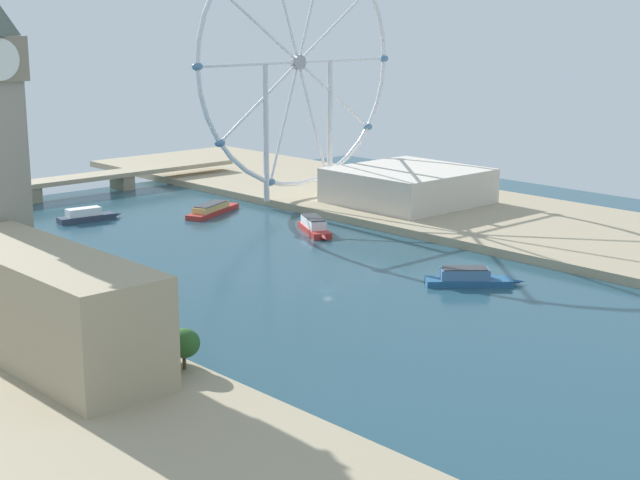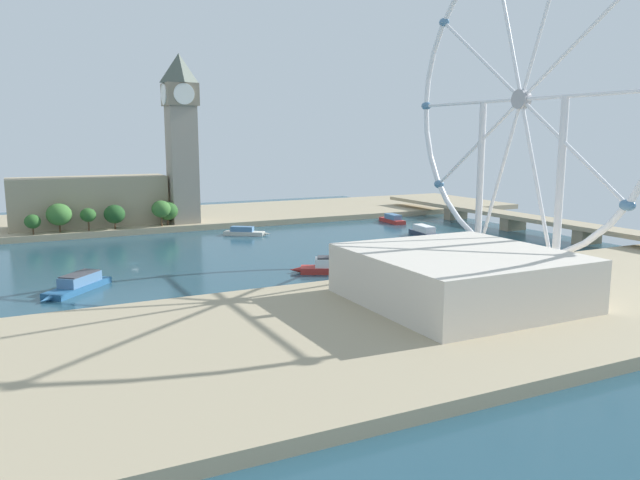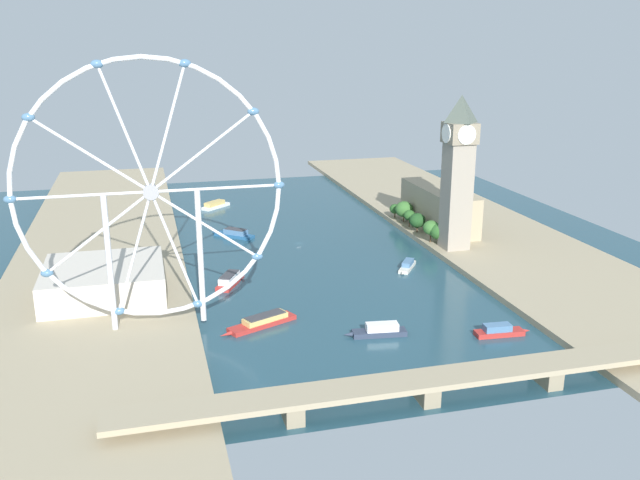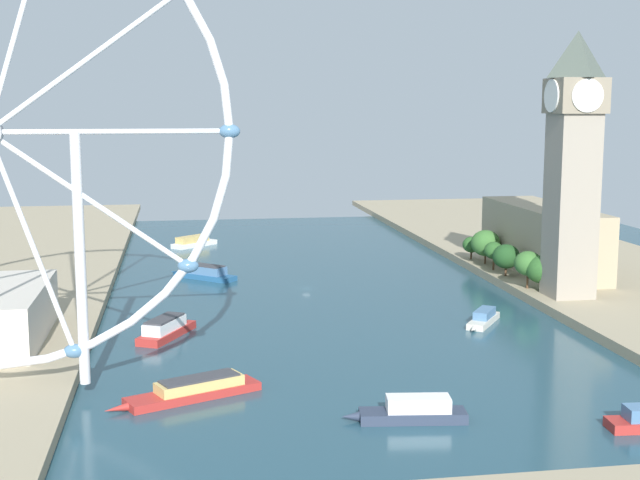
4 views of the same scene
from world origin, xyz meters
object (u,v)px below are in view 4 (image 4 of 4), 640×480
Objects in this scene: tour_boat_1 at (413,411)px; clock_tower at (573,161)px; parliament_block at (543,238)px; tour_boat_3 at (166,329)px; tour_boat_2 at (205,273)px; tour_boat_4 at (483,318)px; tour_boat_5 at (194,390)px; tour_boat_0 at (194,242)px.

clock_tower is at bearing -122.19° from tour_boat_1.
parliament_block reaches higher than tour_boat_3.
parliament_block reaches higher than tour_boat_1.
tour_boat_4 is at bearing 175.51° from tour_boat_2.
tour_boat_3 reaches higher than tour_boat_2.
clock_tower reaches higher than tour_boat_5.
tour_boat_1 is 49.86m from tour_boat_5.
parliament_block is at bearing -115.18° from tour_boat_1.
tour_boat_4 is at bearing -104.64° from tour_boat_0.
clock_tower reaches higher than tour_boat_3.
tour_boat_2 reaches higher than tour_boat_0.
clock_tower is 139.28m from tour_boat_3.
parliament_block is 2.94× the size of tour_boat_2.
tour_boat_3 is at bearing 8.73° from clock_tower.
clock_tower is at bearing 153.97° from tour_boat_4.
tour_boat_5 is at bearing -23.37° from tour_boat_4.
tour_boat_3 is (13.65, 83.80, 0.32)m from tour_boat_2.
parliament_block is (-10.71, -45.36, -32.31)m from clock_tower.
tour_boat_2 is at bearing 17.74° from tour_boat_3.
clock_tower is at bearing -91.84° from tour_boat_0.
tour_boat_0 is 0.66× the size of tour_boat_5.
parliament_block is 168.02m from tour_boat_1.
tour_boat_2 is (-2.76, 78.76, -0.01)m from tour_boat_0.
tour_boat_5 is (-6.77, 54.10, -0.57)m from tour_boat_3.
tour_boat_2 is at bearing -101.23° from tour_boat_4.
tour_boat_4 is at bearing -172.36° from tour_boat_5.
clock_tower is at bearing 76.71° from parliament_block.
tour_boat_3 reaches higher than tour_boat_1.
clock_tower is 2.45× the size of tour_boat_5.
tour_boat_1 is (78.79, 96.23, -45.47)m from clock_tower.
clock_tower is 61.69m from tour_boat_4.
tour_boat_0 is (130.05, -97.20, -13.16)m from parliament_block.
tour_boat_3 is (10.89, 162.55, 0.30)m from tour_boat_0.
parliament_block is 155.88m from tour_boat_3.
parliament_block is 81.50m from tour_boat_4.
tour_boat_3 reaches higher than tour_boat_0.
tour_boat_3 is 1.30× the size of tour_boat_4.
tour_boat_0 is 78.81m from tour_boat_2.
tour_boat_0 is at bearing -36.78° from parliament_block.
tour_boat_5 is (87.44, 54.07, 0.17)m from tour_boat_4.
clock_tower is 3.18× the size of tour_boat_3.
tour_boat_0 is 182.69m from tour_boat_4.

